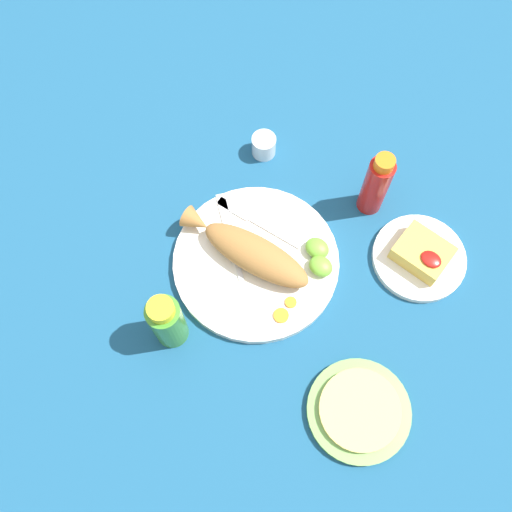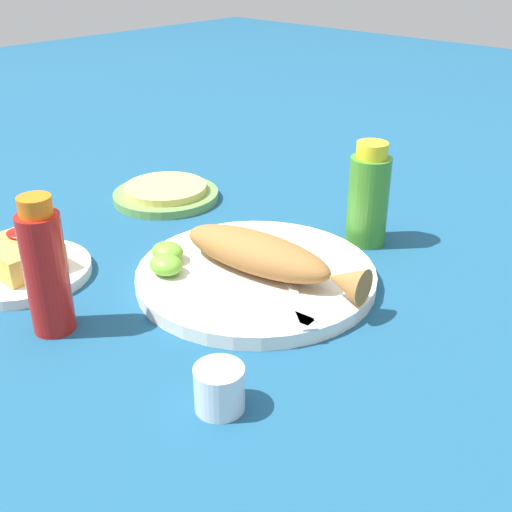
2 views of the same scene
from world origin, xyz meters
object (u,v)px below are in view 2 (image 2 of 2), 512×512
salt_cup (219,391)px  tortilla_plate (166,196)px  fork_far (256,302)px  main_plate (256,276)px  fried_fish (265,256)px  fork_near (295,294)px  hot_sauce_bottle_green (368,197)px  hot_sauce_bottle_red (46,269)px  side_plate_fries (24,272)px

salt_cup → tortilla_plate: size_ratio=0.28×
fork_far → tortilla_plate: fork_far is taller
main_plate → salt_cup: (-0.14, 0.21, 0.01)m
fried_fish → fork_near: size_ratio=1.73×
fork_near → fork_far: (0.02, 0.05, 0.00)m
fork_near → hot_sauce_bottle_green: 0.23m
main_plate → fork_near: size_ratio=2.02×
main_plate → fork_near: 0.08m
main_plate → fork_far: bearing=132.5°
fried_fish → fork_near: fried_fish is taller
hot_sauce_bottle_red → tortilla_plate: bearing=-58.4°
main_plate → tortilla_plate: bearing=-18.9°
main_plate → salt_cup: size_ratio=6.34×
fork_far → hot_sauce_bottle_red: bearing=-136.4°
fried_fish → fork_far: 0.08m
fork_far → hot_sauce_bottle_green: 0.27m
fried_fish → hot_sauce_bottle_green: 0.20m
hot_sauce_bottle_green → tortilla_plate: 0.36m
fried_fish → side_plate_fries: bearing=31.5°
hot_sauce_bottle_green → side_plate_fries: hot_sauce_bottle_green is taller
salt_cup → tortilla_plate: salt_cup is taller
fork_near → fork_far: same height
fried_fish → tortilla_plate: fried_fish is taller
fried_fish → fork_near: (-0.06, 0.02, -0.02)m
fried_fish → salt_cup: bearing=114.6°
hot_sauce_bottle_green → fried_fish: bearing=84.0°
fork_far → side_plate_fries: size_ratio=1.05×
hot_sauce_bottle_green → fork_far: bearing=94.6°
fork_near → salt_cup: salt_cup is taller
fork_near → tortilla_plate: fork_near is taller
salt_cup → tortilla_plate: 0.55m
hot_sauce_bottle_red → hot_sauce_bottle_green: size_ratio=1.08×
fork_far → salt_cup: size_ratio=3.76×
tortilla_plate → main_plate: bearing=161.1°
fried_fish → hot_sauce_bottle_red: hot_sauce_bottle_red is taller
main_plate → salt_cup: salt_cup is taller
fork_far → hot_sauce_bottle_green: size_ratio=1.23×
main_plate → hot_sauce_bottle_green: 0.21m
fork_near → fork_far: 0.05m
fork_near → fork_far: bearing=-79.1°
fork_near → hot_sauce_bottle_red: size_ratio=0.94×
fried_fish → hot_sauce_bottle_red: (0.11, 0.24, 0.03)m
hot_sauce_bottle_green → tortilla_plate: size_ratio=0.85×
fork_far → tortilla_plate: size_ratio=1.04×
hot_sauce_bottle_green → tortilla_plate: hot_sauce_bottle_green is taller
fork_near → hot_sauce_bottle_red: (0.17, 0.22, 0.06)m
hot_sauce_bottle_green → side_plate_fries: size_ratio=0.86×
main_plate → fork_near: (-0.08, 0.02, 0.01)m
hot_sauce_bottle_red → salt_cup: (-0.24, -0.03, -0.06)m
fried_fish → tortilla_plate: bearing=-25.0°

